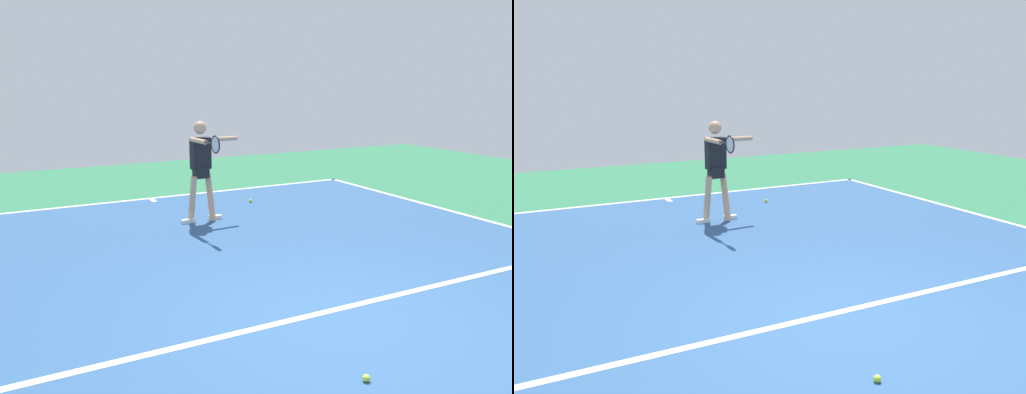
{
  "view_description": "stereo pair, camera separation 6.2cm",
  "coord_description": "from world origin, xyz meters",
  "views": [
    {
      "loc": [
        3.33,
        4.18,
        2.5
      ],
      "look_at": [
        -0.13,
        -2.31,
        0.9
      ],
      "focal_mm": 38.17,
      "sensor_mm": 36.0,
      "label": 1
    },
    {
      "loc": [
        3.27,
        4.21,
        2.5
      ],
      "look_at": [
        -0.13,
        -2.31,
        0.9
      ],
      "focal_mm": 38.17,
      "sensor_mm": 36.0,
      "label": 2
    }
  ],
  "objects": [
    {
      "name": "court_line_baseline_near",
      "position": [
        0.0,
        -6.9,
        0.0
      ],
      "size": [
        9.71,
        0.1,
        0.01
      ],
      "primitive_type": "cube",
      "color": "white",
      "rests_on": "ground_plane"
    },
    {
      "name": "tennis_ball_far_corner",
      "position": [
        -1.73,
        -5.56,
        0.03
      ],
      "size": [
        0.07,
        0.07,
        0.07
      ],
      "primitive_type": "sphere",
      "color": "yellow",
      "rests_on": "ground_plane"
    },
    {
      "name": "court_line_service",
      "position": [
        0.0,
        -0.36,
        0.0
      ],
      "size": [
        7.28,
        0.1,
        0.01
      ],
      "primitive_type": "cube",
      "color": "white",
      "rests_on": "ground_plane"
    },
    {
      "name": "court_surface",
      "position": [
        0.0,
        0.0,
        0.0
      ],
      "size": [
        9.71,
        13.9,
        0.0
      ],
      "primitive_type": "cube",
      "color": "#2D5484",
      "rests_on": "ground_plane"
    },
    {
      "name": "tennis_ball_near_player",
      "position": [
        0.55,
        0.96,
        0.03
      ],
      "size": [
        0.07,
        0.07,
        0.07
      ],
      "primitive_type": "sphere",
      "color": "#C6E53D",
      "rests_on": "ground_plane"
    },
    {
      "name": "court_line_centre_mark",
      "position": [
        0.0,
        -6.7,
        0.0
      ],
      "size": [
        0.1,
        0.3,
        0.01
      ],
      "primitive_type": "cube",
      "color": "white",
      "rests_on": "ground_plane"
    },
    {
      "name": "tennis_player",
      "position": [
        -0.26,
        -4.58,
        1.04
      ],
      "size": [
        1.11,
        1.22,
        1.8
      ],
      "rotation": [
        0.0,
        0.0,
        0.06
      ],
      "color": "tan",
      "rests_on": "ground_plane"
    },
    {
      "name": "ground_plane",
      "position": [
        0.0,
        0.0,
        0.0
      ],
      "size": [
        23.79,
        23.79,
        0.0
      ],
      "primitive_type": "plane",
      "color": "#2D754C"
    }
  ]
}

